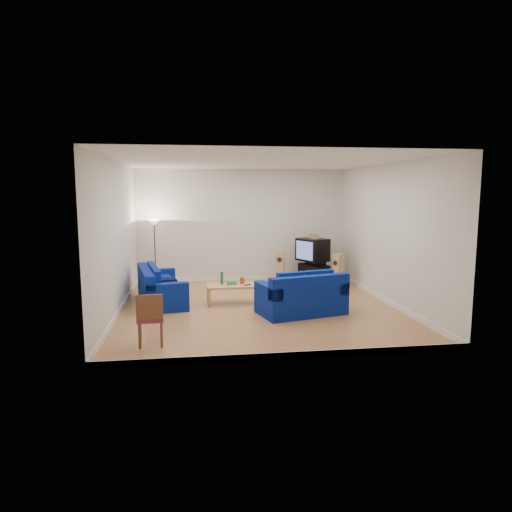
{
  "coord_description": "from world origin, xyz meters",
  "views": [
    {
      "loc": [
        -1.43,
        -9.83,
        2.55
      ],
      "look_at": [
        0.0,
        0.4,
        1.1
      ],
      "focal_mm": 32.0,
      "sensor_mm": 36.0,
      "label": 1
    }
  ],
  "objects": [
    {
      "name": "speaker_right",
      "position": [
        2.45,
        1.83,
        0.46
      ],
      "size": [
        0.34,
        0.32,
        0.92
      ],
      "rotation": [
        0.0,
        0.0,
        -1.06
      ],
      "color": "tan",
      "rests_on": "ground"
    },
    {
      "name": "remote",
      "position": [
        -0.21,
        0.29,
        0.46
      ],
      "size": [
        0.15,
        0.1,
        0.02
      ],
      "primitive_type": "cube",
      "rotation": [
        0.0,
        0.0,
        0.39
      ],
      "color": "black",
      "rests_on": "coffee_table"
    },
    {
      "name": "dining_chair",
      "position": [
        -2.16,
        -2.31,
        0.5
      ],
      "size": [
        0.46,
        0.46,
        0.9
      ],
      "rotation": [
        0.0,
        0.0,
        0.07
      ],
      "color": "brown",
      "rests_on": "ground"
    },
    {
      "name": "sofa_three_seat",
      "position": [
        -2.22,
        0.74,
        0.3
      ],
      "size": [
        1.29,
        2.24,
        0.81
      ],
      "rotation": [
        0.0,
        0.0,
        -1.38
      ],
      "color": "#0B1851",
      "rests_on": "ground"
    },
    {
      "name": "centre_speaker",
      "position": [
        1.94,
        2.58,
        1.33
      ],
      "size": [
        0.22,
        0.43,
        0.14
      ],
      "primitive_type": "cube",
      "rotation": [
        0.0,
        0.0,
        -1.44
      ],
      "color": "tan",
      "rests_on": "television"
    },
    {
      "name": "tissue_box",
      "position": [
        -0.56,
        0.4,
        0.49
      ],
      "size": [
        0.22,
        0.16,
        0.08
      ],
      "primitive_type": "cube",
      "rotation": [
        0.0,
        0.0,
        0.28
      ],
      "color": "green",
      "rests_on": "coffee_table"
    },
    {
      "name": "av_receiver",
      "position": [
        2.01,
        2.52,
        0.58
      ],
      "size": [
        0.54,
        0.57,
        0.1
      ],
      "primitive_type": "cube",
      "rotation": [
        0.0,
        0.0,
        -1.04
      ],
      "color": "black",
      "rests_on": "tv_stand"
    },
    {
      "name": "sofa_loveseat",
      "position": [
        0.83,
        -0.71,
        0.33
      ],
      "size": [
        1.94,
        1.38,
        0.87
      ],
      "rotation": [
        0.0,
        0.0,
        0.25
      ],
      "color": "#0B1851",
      "rests_on": "ground"
    },
    {
      "name": "floor_lamp",
      "position": [
        -2.45,
        2.7,
        1.49
      ],
      "size": [
        0.31,
        0.31,
        1.8
      ],
      "color": "black",
      "rests_on": "ground"
    },
    {
      "name": "tv_stand",
      "position": [
        1.95,
        2.53,
        0.26
      ],
      "size": [
        0.79,
        0.98,
        0.52
      ],
      "primitive_type": "cube",
      "rotation": [
        0.0,
        0.0,
        -1.14
      ],
      "color": "black",
      "rests_on": "ground"
    },
    {
      "name": "red_canister",
      "position": [
        -0.31,
        0.49,
        0.52
      ],
      "size": [
        0.13,
        0.13,
        0.15
      ],
      "primitive_type": "cylinder",
      "rotation": [
        0.0,
        0.0,
        -0.24
      ],
      "color": "red",
      "rests_on": "coffee_table"
    },
    {
      "name": "coffee_table",
      "position": [
        -0.52,
        0.41,
        0.39
      ],
      "size": [
        1.24,
        0.63,
        0.45
      ],
      "rotation": [
        0.0,
        0.0,
        0.02
      ],
      "color": "tan",
      "rests_on": "ground"
    },
    {
      "name": "room",
      "position": [
        0.0,
        0.0,
        1.54
      ],
      "size": [
        6.01,
        6.51,
        3.21
      ],
      "color": "#94592D",
      "rests_on": "ground"
    },
    {
      "name": "television",
      "position": [
        1.9,
        2.55,
        0.94
      ],
      "size": [
        0.91,
        1.0,
        0.63
      ],
      "rotation": [
        0.0,
        0.0,
        -1.08
      ],
      "color": "black",
      "rests_on": "av_receiver"
    },
    {
      "name": "bottle",
      "position": [
        -0.78,
        0.46,
        0.59
      ],
      "size": [
        0.07,
        0.07,
        0.29
      ],
      "primitive_type": "cylinder",
      "rotation": [
        0.0,
        0.0,
        -0.08
      ],
      "color": "#197233",
      "rests_on": "coffee_table"
    },
    {
      "name": "speaker_left",
      "position": [
        1.01,
        2.7,
        0.46
      ],
      "size": [
        0.28,
        0.32,
        0.92
      ],
      "rotation": [
        0.0,
        0.0,
        -0.3
      ],
      "color": "tan",
      "rests_on": "ground"
    }
  ]
}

